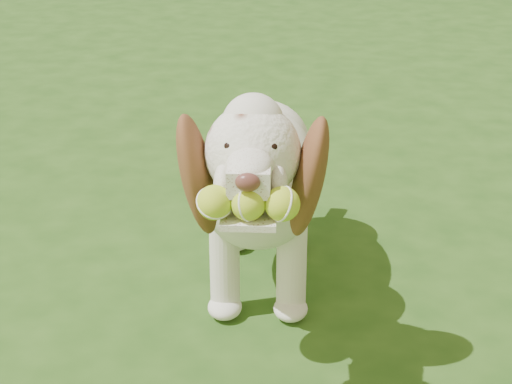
# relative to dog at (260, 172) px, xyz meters

# --- Properties ---
(ground) EXTENTS (80.00, 80.00, 0.00)m
(ground) POSITION_rel_dog_xyz_m (-0.22, 0.03, -0.46)
(ground) COLOR #204313
(ground) RESTS_ON ground
(dog) EXTENTS (0.53, 1.32, 0.86)m
(dog) POSITION_rel_dog_xyz_m (0.00, 0.00, 0.00)
(dog) COLOR silver
(dog) RESTS_ON ground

